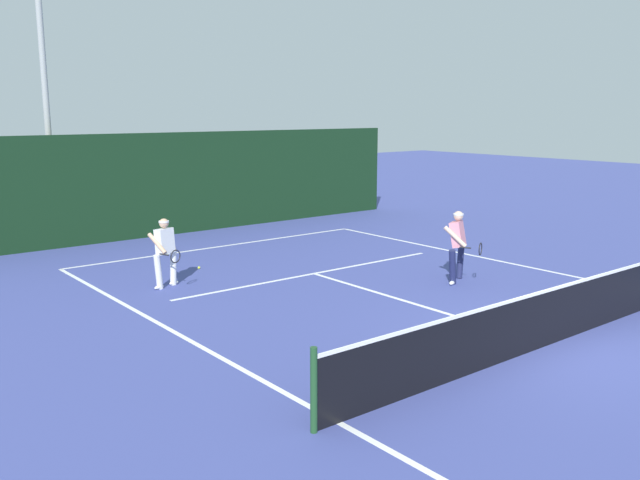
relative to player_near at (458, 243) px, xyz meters
name	(u,v)px	position (x,y,z in m)	size (l,w,h in m)	color
ground_plane	(549,344)	(-2.13, -3.82, -0.91)	(80.00, 80.00, 0.00)	#3E4890
court_line_baseline_far	(223,246)	(-2.13, 6.95, -0.90)	(9.34, 0.10, 0.01)	white
court_line_sideline_left	(339,423)	(-6.79, -3.82, -0.90)	(0.10, 21.53, 0.01)	white
court_line_service	(314,273)	(-2.13, 2.64, -0.90)	(7.61, 0.10, 0.01)	white
court_line_centre	(412,303)	(-2.13, -0.62, -0.90)	(0.10, 6.40, 0.01)	white
tennis_net	(551,315)	(-2.13, -3.82, -0.39)	(10.24, 0.09, 1.10)	#1E4723
player_near	(458,243)	(0.00, 0.00, 0.00)	(1.00, 1.02, 1.65)	#1E234C
player_far	(165,250)	(-5.49, 3.71, -0.05)	(0.71, 0.90, 1.56)	silver
tennis_ball	(199,268)	(-4.08, 4.82, -0.87)	(0.07, 0.07, 0.07)	#D1E033
back_fence_windscreen	(178,183)	(-2.13, 9.65, 0.70)	(17.29, 0.12, 3.22)	black
light_pole	(43,64)	(-5.77, 10.45, 4.28)	(0.55, 0.44, 8.61)	#9EA39E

